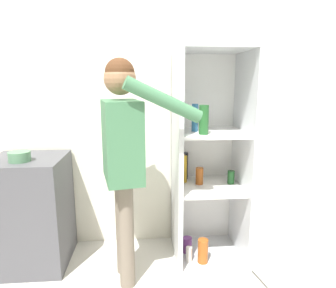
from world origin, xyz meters
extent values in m
cube|color=silver|center=(0.00, 0.98, 1.27)|extent=(7.00, 0.06, 2.55)
cube|color=silver|center=(0.32, 0.63, 0.02)|extent=(0.59, 0.60, 0.04)
cube|color=silver|center=(0.32, 0.63, 1.75)|extent=(0.59, 0.60, 0.04)
cube|color=white|center=(0.32, 0.91, 0.89)|extent=(0.59, 0.03, 1.70)
cube|color=silver|center=(0.04, 0.63, 0.89)|extent=(0.04, 0.60, 1.70)
cube|color=silver|center=(0.60, 0.63, 0.89)|extent=(0.03, 0.60, 1.70)
cube|color=white|center=(0.32, 0.63, 0.64)|extent=(0.52, 0.53, 0.02)
cube|color=white|center=(0.32, 0.63, 1.10)|extent=(0.52, 0.53, 0.02)
cube|color=silver|center=(0.69, 0.05, 0.89)|extent=(0.16, 0.59, 1.70)
cylinder|color=#9E4C19|center=(0.24, 0.66, 0.72)|extent=(0.06, 0.06, 0.14)
cylinder|color=#B78C1E|center=(0.11, 0.73, 0.77)|extent=(0.06, 0.06, 0.24)
cylinder|color=#9E4C19|center=(0.25, 0.47, 0.14)|extent=(0.09, 0.09, 0.20)
cylinder|color=beige|center=(0.13, 0.50, 0.10)|extent=(0.05, 0.05, 0.12)
cylinder|color=black|center=(0.13, 0.82, 0.77)|extent=(0.07, 0.07, 0.24)
cylinder|color=teal|center=(0.19, 0.63, 1.22)|extent=(0.05, 0.05, 0.22)
cylinder|color=#1E5123|center=(0.23, 0.48, 1.22)|extent=(0.07, 0.07, 0.22)
cylinder|color=#723884|center=(0.14, 0.63, 0.10)|extent=(0.08, 0.08, 0.13)
cylinder|color=#1E5123|center=(0.51, 0.65, 0.71)|extent=(0.06, 0.06, 0.11)
cylinder|color=#726656|center=(-0.40, 0.46, 0.40)|extent=(0.11, 0.11, 0.81)
cylinder|color=#726656|center=(-0.36, 0.28, 0.40)|extent=(0.11, 0.11, 0.81)
cube|color=#3F724C|center=(-0.38, 0.37, 1.09)|extent=(0.33, 0.48, 0.57)
sphere|color=#8C6647|center=(-0.38, 0.37, 1.52)|extent=(0.22, 0.22, 0.22)
sphere|color=#4C2D19|center=(-0.38, 0.37, 1.56)|extent=(0.20, 0.20, 0.20)
cylinder|color=#3F724C|center=(-0.43, 0.61, 1.06)|extent=(0.09, 0.09, 0.54)
cylinder|color=#3F724C|center=(-0.09, 0.17, 1.39)|extent=(0.53, 0.19, 0.31)
cube|color=#4C4C51|center=(-1.17, 0.65, 0.46)|extent=(0.58, 0.57, 0.91)
cylinder|color=#517F5B|center=(-1.17, 0.54, 0.95)|extent=(0.16, 0.16, 0.08)
camera|label=1|loc=(-0.22, -1.74, 1.50)|focal=32.00mm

